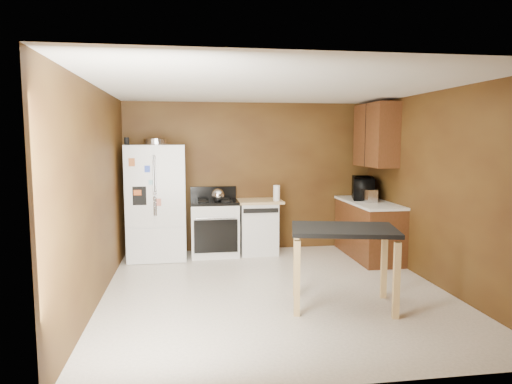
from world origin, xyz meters
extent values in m
plane|color=white|center=(0.00, 0.00, 0.00)|extent=(4.50, 4.50, 0.00)
plane|color=white|center=(0.00, 0.00, 2.50)|extent=(4.50, 4.50, 0.00)
plane|color=#563A16|center=(0.00, 2.25, 1.25)|extent=(4.20, 0.00, 4.20)
plane|color=#563A16|center=(0.00, -2.25, 1.25)|extent=(4.20, 0.00, 4.20)
plane|color=#563A16|center=(-2.10, 0.00, 1.25)|extent=(0.00, 4.50, 4.50)
plane|color=#563A16|center=(2.10, 0.00, 1.25)|extent=(0.00, 4.50, 4.50)
cylinder|color=silver|center=(-1.55, 1.91, 1.85)|extent=(0.38, 0.38, 0.10)
cylinder|color=black|center=(-1.97, 1.75, 1.86)|extent=(0.08, 0.08, 0.12)
sphere|color=silver|center=(-0.59, 1.80, 1.00)|extent=(0.21, 0.21, 0.21)
cylinder|color=white|center=(0.37, 1.83, 1.02)|extent=(0.13, 0.13, 0.25)
cylinder|color=#43AE68|center=(0.39, 1.98, 0.94)|extent=(0.11, 0.11, 0.11)
cube|color=silver|center=(1.77, 1.38, 1.00)|extent=(0.20, 0.29, 0.20)
imported|color=black|center=(1.81, 1.74, 1.07)|extent=(0.57, 0.70, 0.34)
cube|color=white|center=(-1.55, 1.88, 0.90)|extent=(0.90, 0.75, 1.80)
cube|color=white|center=(-1.78, 1.49, 1.18)|extent=(0.43, 0.02, 1.20)
cube|color=white|center=(-1.32, 1.49, 1.18)|extent=(0.43, 0.02, 1.20)
cube|color=white|center=(-1.55, 1.49, 0.28)|extent=(0.88, 0.02, 0.54)
cube|color=black|center=(-1.78, 1.48, 1.05)|extent=(0.20, 0.01, 0.28)
cylinder|color=silver|center=(-1.56, 1.46, 1.20)|extent=(0.02, 0.02, 0.90)
cylinder|color=silver|center=(-1.54, 1.46, 1.20)|extent=(0.02, 0.02, 0.90)
cube|color=#C4652E|center=(-1.87, 1.46, 1.55)|extent=(0.09, 0.00, 0.12)
cube|color=#395AF5|center=(-1.65, 1.46, 1.45)|extent=(0.08, 0.00, 0.10)
cube|color=#D45B23|center=(-1.80, 1.46, 1.10)|extent=(0.11, 0.00, 0.08)
cube|color=#CE705B|center=(-1.50, 1.46, 0.95)|extent=(0.08, 0.00, 0.11)
cube|color=#9ADAE7|center=(-1.60, 1.46, 1.25)|extent=(0.07, 0.00, 0.07)
cube|color=white|center=(-0.64, 1.93, 0.42)|extent=(0.76, 0.65, 0.85)
cube|color=black|center=(-0.64, 1.93, 0.88)|extent=(0.76, 0.65, 0.05)
cube|color=black|center=(-0.64, 2.21, 1.00)|extent=(0.76, 0.06, 0.20)
cube|color=black|center=(-0.64, 1.59, 0.38)|extent=(0.68, 0.02, 0.52)
cylinder|color=silver|center=(-0.64, 1.58, 0.67)|extent=(0.62, 0.02, 0.02)
cylinder|color=black|center=(-0.82, 2.08, 0.91)|extent=(0.17, 0.17, 0.02)
cylinder|color=black|center=(-0.46, 2.08, 0.91)|extent=(0.17, 0.17, 0.02)
cylinder|color=black|center=(-0.82, 1.77, 0.91)|extent=(0.17, 0.17, 0.02)
cylinder|color=black|center=(-0.46, 1.77, 0.91)|extent=(0.17, 0.17, 0.02)
cube|color=white|center=(0.08, 1.95, 0.42)|extent=(0.60, 0.60, 0.85)
cube|color=black|center=(0.08, 1.64, 0.76)|extent=(0.56, 0.02, 0.07)
cube|color=tan|center=(0.08, 1.95, 0.87)|extent=(0.78, 0.62, 0.04)
cube|color=#602D1A|center=(1.80, 1.45, 0.43)|extent=(0.60, 1.55, 0.86)
cube|color=white|center=(1.80, 1.45, 0.88)|extent=(0.63, 1.58, 0.04)
cube|color=#602D1A|center=(1.93, 1.55, 1.95)|extent=(0.35, 1.05, 1.00)
cube|color=black|center=(1.75, 1.55, 1.95)|extent=(0.01, 0.01, 1.00)
cube|color=black|center=(0.65, -0.62, 0.88)|extent=(1.29, 1.00, 0.05)
cube|color=tan|center=(0.22, -0.20, 0.41)|extent=(0.08, 0.08, 0.82)
cube|color=tan|center=(1.23, -0.43, 0.41)|extent=(0.08, 0.08, 0.82)
cube|color=tan|center=(0.08, -0.82, 0.41)|extent=(0.08, 0.08, 0.82)
cube|color=tan|center=(1.09, -1.05, 0.41)|extent=(0.08, 0.08, 0.82)
camera|label=1|loc=(-1.05, -5.42, 1.88)|focal=32.00mm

